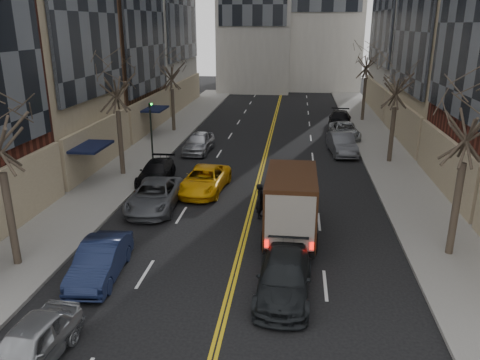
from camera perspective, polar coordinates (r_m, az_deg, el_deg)
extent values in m
cube|color=slate|center=(37.59, -10.64, 3.94)|extent=(4.00, 66.00, 0.15)
cube|color=slate|center=(36.54, 17.46, 2.98)|extent=(4.00, 66.00, 0.15)
cube|color=black|center=(29.25, -17.95, 3.89)|extent=(2.00, 3.00, 0.15)
cube|color=black|center=(29.90, -19.32, 1.96)|extent=(0.20, 3.00, 2.50)
cube|color=black|center=(41.13, -10.53, 8.51)|extent=(2.00, 3.00, 0.15)
cube|color=black|center=(41.60, -11.64, 7.08)|extent=(0.20, 3.00, 2.50)
cylinder|color=#382D23|center=(20.47, -26.17, -4.31)|extent=(0.30, 0.30, 3.83)
cylinder|color=#382D23|center=(30.62, -14.34, 4.41)|extent=(0.30, 0.30, 4.05)
cylinder|color=#382D23|center=(42.76, -8.16, 8.46)|extent=(0.30, 0.30, 3.69)
cylinder|color=#382D23|center=(21.10, 24.79, -3.26)|extent=(0.30, 0.30, 3.96)
cylinder|color=#382D23|center=(34.14, 18.01, 5.27)|extent=(0.30, 0.30, 3.78)
cylinder|color=#382D23|center=(48.66, 14.86, 9.52)|extent=(0.30, 0.30, 4.14)
cylinder|color=black|center=(32.02, -10.72, 5.05)|extent=(0.12, 0.12, 3.80)
imported|color=black|center=(31.57, -10.98, 9.19)|extent=(0.15, 0.18, 0.90)
sphere|color=#0CE526|center=(31.44, -10.76, 9.08)|extent=(0.14, 0.14, 0.14)
cube|color=black|center=(21.76, 6.11, -5.57)|extent=(1.99, 5.79, 0.27)
cube|color=black|center=(23.39, 6.29, -1.43)|extent=(2.13, 1.54, 1.90)
cube|color=black|center=(20.79, 6.21, -2.83)|extent=(2.17, 4.43, 2.71)
cube|color=black|center=(19.25, 5.95, -8.94)|extent=(2.08, 0.16, 0.27)
cube|color=red|center=(19.07, 3.25, -7.77)|extent=(0.16, 0.05, 0.32)
cube|color=red|center=(19.06, 8.73, -7.98)|extent=(0.16, 0.05, 0.32)
cube|color=gold|center=(20.68, 3.20, -1.26)|extent=(0.04, 0.81, 0.81)
cube|color=gold|center=(20.67, 9.32, -1.49)|extent=(0.04, 0.81, 0.81)
cylinder|color=black|center=(23.56, 3.59, -3.73)|extent=(0.25, 0.87, 0.87)
cylinder|color=black|center=(23.55, 8.80, -3.93)|extent=(0.25, 0.87, 0.87)
cylinder|color=black|center=(20.42, 3.00, -7.36)|extent=(0.25, 0.87, 0.87)
cylinder|color=black|center=(20.41, 9.04, -7.60)|extent=(0.25, 0.87, 0.87)
imported|color=black|center=(17.24, 5.42, -11.71)|extent=(2.12, 4.81, 1.37)
cube|color=black|center=(17.58, 5.55, -9.04)|extent=(0.13, 0.04, 0.09)
cube|color=blue|center=(17.55, 5.54, -9.09)|extent=(0.10, 0.01, 0.06)
imported|color=#EAA509|center=(27.29, -4.37, 0.01)|extent=(2.72, 5.18, 1.39)
imported|color=black|center=(23.46, 2.50, -2.57)|extent=(0.51, 0.71, 1.81)
imported|color=#9DA0A4|center=(15.26, -24.33, -18.01)|extent=(1.86, 4.03, 1.34)
imported|color=#101834|center=(18.99, -16.68, -9.39)|extent=(1.83, 4.38, 1.41)
imported|color=#505258|center=(25.13, -10.35, -1.87)|extent=(2.58, 5.21, 1.42)
imported|color=black|center=(29.35, -10.20, 0.98)|extent=(1.94, 4.44, 1.27)
imported|color=#B4B6BC|center=(35.77, -5.05, 4.58)|extent=(2.01, 4.55, 1.52)
imported|color=#47494F|center=(35.98, 12.31, 4.33)|extent=(2.12, 4.84, 1.55)
imported|color=#ADB1B5|center=(40.95, 12.60, 5.88)|extent=(2.54, 5.01, 1.36)
imported|color=black|center=(45.56, 12.07, 7.24)|extent=(2.51, 5.23, 1.47)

